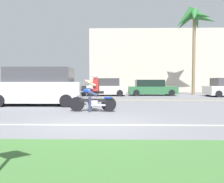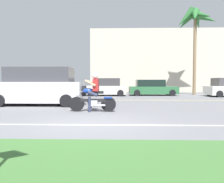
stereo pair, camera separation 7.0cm
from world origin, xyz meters
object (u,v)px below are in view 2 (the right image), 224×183
(suv_nearby, at_px, (39,87))
(parked_car_0, at_px, (36,88))
(parked_car_1, at_px, (107,88))
(palm_tree_0, at_px, (195,21))
(parked_car_2, at_px, (152,88))
(motorcyclist, at_px, (93,95))

(suv_nearby, bearing_deg, parked_car_0, 112.28)
(suv_nearby, relative_size, parked_car_1, 1.38)
(palm_tree_0, bearing_deg, parked_car_2, -167.38)
(motorcyclist, relative_size, parked_car_0, 0.47)
(parked_car_0, bearing_deg, motorcyclist, -57.95)
(parked_car_0, height_order, parked_car_1, parked_car_1)
(motorcyclist, bearing_deg, suv_nearby, 141.98)
(motorcyclist, xyz_separation_m, suv_nearby, (-3.22, 2.52, 0.28))
(suv_nearby, relative_size, palm_tree_0, 0.59)
(suv_nearby, height_order, palm_tree_0, palm_tree_0)
(parked_car_0, relative_size, parked_car_2, 0.97)
(motorcyclist, xyz_separation_m, palm_tree_0, (8.45, 12.06, 6.39))
(suv_nearby, distance_m, parked_car_1, 8.66)
(parked_car_1, height_order, palm_tree_0, palm_tree_0)
(parked_car_0, xyz_separation_m, palm_tree_0, (14.79, 1.93, 6.43))
(motorcyclist, bearing_deg, parked_car_2, 69.10)
(suv_nearby, xyz_separation_m, parked_car_2, (7.47, 8.60, -0.30))
(palm_tree_0, bearing_deg, motorcyclist, -125.04)
(parked_car_1, bearing_deg, motorcyclist, -90.26)
(parked_car_2, bearing_deg, palm_tree_0, 12.62)
(suv_nearby, height_order, parked_car_0, suv_nearby)
(motorcyclist, distance_m, parked_car_2, 11.90)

